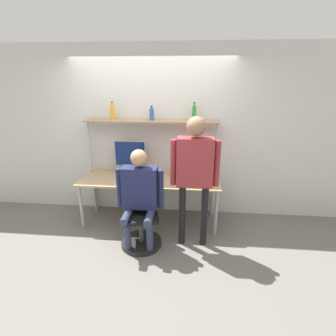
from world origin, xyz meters
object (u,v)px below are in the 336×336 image
at_px(laptop, 141,178).
at_px(person_seated, 140,192).
at_px(person_standing, 195,166).
at_px(cell_phone, 157,184).
at_px(office_chair, 141,225).
at_px(bottle_amber, 112,112).
at_px(bottle_blue, 152,114).
at_px(bottle_green, 194,113).
at_px(monitor, 130,156).

height_order(laptop, person_seated, person_seated).
bearing_deg(person_standing, cell_phone, 147.23).
height_order(office_chair, bottle_amber, bottle_amber).
bearing_deg(bottle_blue, person_standing, -50.07).
xyz_separation_m(person_seated, bottle_amber, (-0.56, 0.90, 0.89)).
bearing_deg(cell_phone, bottle_green, 41.43).
distance_m(office_chair, person_seated, 0.52).
bearing_deg(person_standing, office_chair, -175.34).
bearing_deg(person_seated, monitor, 109.88).
bearing_deg(person_seated, bottle_amber, 122.20).
xyz_separation_m(person_seated, bottle_green, (0.67, 0.90, 0.90)).
bearing_deg(bottle_blue, monitor, -179.50).
distance_m(cell_phone, person_seated, 0.48).
bearing_deg(bottle_green, laptop, -153.61).
xyz_separation_m(office_chair, bottle_blue, (0.05, 0.85, 1.39)).
height_order(office_chair, bottle_green, bottle_green).
xyz_separation_m(bottle_blue, bottle_amber, (-0.60, -0.00, 0.02)).
relative_size(office_chair, bottle_green, 3.41).
bearing_deg(bottle_amber, person_standing, -32.04).
bearing_deg(monitor, bottle_blue, 0.50).
bearing_deg(person_standing, laptop, 151.78).
relative_size(laptop, person_seated, 0.22).
height_order(laptop, person_standing, person_standing).
distance_m(monitor, person_standing, 1.30).
relative_size(bottle_blue, bottle_green, 0.79).
bearing_deg(bottle_green, bottle_amber, 180.00).
height_order(monitor, office_chair, monitor).
distance_m(monitor, laptop, 0.50).
bearing_deg(monitor, person_seated, -70.12).
height_order(monitor, bottle_green, bottle_green).
relative_size(office_chair, bottle_amber, 3.46).
distance_m(office_chair, bottle_blue, 1.63).
distance_m(laptop, office_chair, 0.69).
bearing_deg(monitor, laptop, -56.62).
bearing_deg(monitor, bottle_green, 0.18).
bearing_deg(office_chair, person_standing, 4.66).
bearing_deg(bottle_blue, office_chair, -93.30).
distance_m(laptop, cell_phone, 0.26).
relative_size(monitor, bottle_amber, 1.99).
distance_m(cell_phone, bottle_green, 1.19).
bearing_deg(bottle_green, cell_phone, -138.57).
height_order(person_standing, bottle_green, bottle_green).
xyz_separation_m(laptop, office_chair, (0.07, -0.48, -0.50)).
bearing_deg(laptop, person_standing, -28.22).
distance_m(monitor, office_chair, 1.16).
bearing_deg(laptop, bottle_blue, 72.44).
distance_m(person_seated, bottle_blue, 1.25).
relative_size(person_standing, bottle_blue, 8.21).
bearing_deg(cell_phone, bottle_blue, 105.85).
distance_m(cell_phone, bottle_blue, 1.06).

